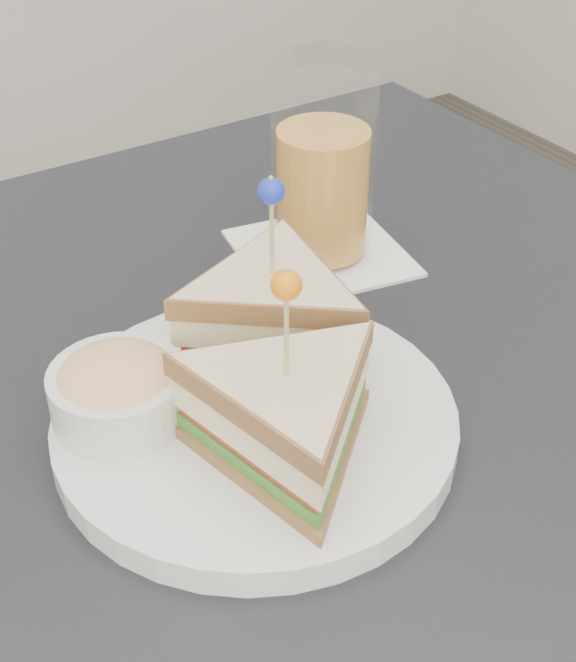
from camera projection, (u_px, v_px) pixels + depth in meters
The scene contains 3 objects.
table at pixel (284, 494), 0.62m from camera, with size 0.80×0.80×0.75m.
plate_meal at pixel (258, 377), 0.54m from camera, with size 0.28×0.28×0.14m.
drink_set at pixel (323, 174), 0.68m from camera, with size 0.14×0.14×0.16m.
Camera 1 is at (-0.23, -0.37, 1.13)m, focal length 50.00 mm.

